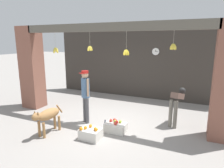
{
  "coord_description": "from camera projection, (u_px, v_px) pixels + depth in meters",
  "views": [
    {
      "loc": [
        2.55,
        -5.22,
        2.51
      ],
      "look_at": [
        0.0,
        0.47,
        1.14
      ],
      "focal_mm": 32.0,
      "sensor_mm": 36.0,
      "label": 1
    }
  ],
  "objects": [
    {
      "name": "shopkeeper",
      "position": [
        86.0,
        93.0,
        6.04
      ],
      "size": [
        0.31,
        0.3,
        1.63
      ],
      "rotation": [
        0.0,
        0.0,
        2.67
      ],
      "color": "#56565B",
      "rests_on": "ground_plane"
    },
    {
      "name": "shop_pillar_left",
      "position": [
        32.0,
        68.0,
        7.43
      ],
      "size": [
        0.7,
        0.6,
        3.0
      ],
      "primitive_type": "cube",
      "color": "brown",
      "rests_on": "ground_plane"
    },
    {
      "name": "dog",
      "position": [
        47.0,
        116.0,
        5.37
      ],
      "size": [
        0.36,
        1.06,
        0.77
      ],
      "rotation": [
        0.0,
        0.0,
        -1.67
      ],
      "color": "#9E7042",
      "rests_on": "ground_plane"
    },
    {
      "name": "fruit_crate_oranges",
      "position": [
        91.0,
        133.0,
        5.17
      ],
      "size": [
        0.53,
        0.42,
        0.36
      ],
      "color": "silver",
      "rests_on": "ground_plane"
    },
    {
      "name": "worker_stooping",
      "position": [
        177.0,
        102.0,
        5.9
      ],
      "size": [
        0.39,
        0.82,
        1.08
      ],
      "rotation": [
        0.0,
        0.0,
        -0.25
      ],
      "color": "#6B665B",
      "rests_on": "ground_plane"
    },
    {
      "name": "wall_clock",
      "position": [
        156.0,
        52.0,
        8.26
      ],
      "size": [
        0.31,
        0.03,
        0.31
      ],
      "color": "black"
    },
    {
      "name": "shop_back_wall",
      "position": [
        138.0,
        64.0,
        8.76
      ],
      "size": [
        7.71,
        0.12,
        3.0
      ],
      "primitive_type": "cube",
      "color": "#38332D",
      "rests_on": "ground_plane"
    },
    {
      "name": "fruit_crate_apples",
      "position": [
        116.0,
        127.0,
        5.59
      ],
      "size": [
        0.58,
        0.4,
        0.33
      ],
      "color": "silver",
      "rests_on": "ground_plane"
    },
    {
      "name": "water_bottle",
      "position": [
        105.0,
        124.0,
        5.84
      ],
      "size": [
        0.08,
        0.08,
        0.24
      ],
      "color": "silver",
      "rests_on": "ground_plane"
    },
    {
      "name": "ground_plane",
      "position": [
        106.0,
        123.0,
        6.21
      ],
      "size": [
        60.0,
        60.0,
        0.0
      ],
      "primitive_type": "plane",
      "color": "gray"
    },
    {
      "name": "storefront_awning",
      "position": [
        107.0,
        28.0,
        5.7
      ],
      "size": [
        5.81,
        0.25,
        0.92
      ],
      "color": "#5B564C"
    }
  ]
}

